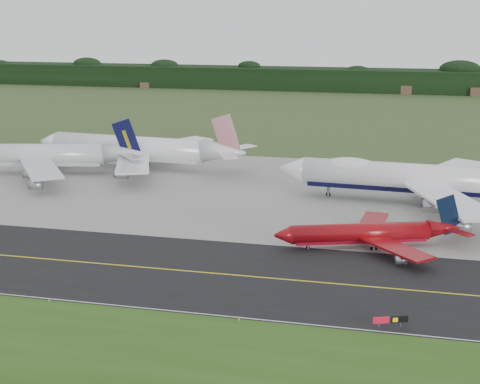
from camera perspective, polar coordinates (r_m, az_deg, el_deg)
name	(u,v)px	position (r m, az deg, el deg)	size (l,w,h in m)	color
ground	(274,269)	(114.93, 2.93, -6.61)	(600.00, 600.00, 0.00)	#405327
grass_verge	(225,374)	(84.03, -1.29, -15.26)	(400.00, 30.00, 0.01)	#2D4E17
taxiway	(270,278)	(111.27, 2.58, -7.35)	(400.00, 32.00, 0.02)	black
apron	(310,193)	(162.95, 5.99, -0.09)	(400.00, 78.00, 0.01)	gray
taxiway_centreline	(270,278)	(111.27, 2.58, -7.34)	(400.00, 0.40, 0.00)	yellow
taxiway_edge_line	(251,319)	(97.36, 0.94, -10.75)	(400.00, 0.25, 0.00)	silver
horizon_treeline	(358,81)	(381.30, 10.07, 9.30)	(700.00, 25.00, 12.00)	black
jet_ba_747	(422,179)	(157.37, 15.29, 1.11)	(68.98, 57.06, 17.34)	white
jet_red_737	(371,233)	(126.95, 11.11, -3.46)	(35.25, 27.97, 9.76)	maroon
jet_navy_gold	(39,155)	(189.02, -16.75, 3.01)	(58.56, 50.29, 15.18)	silver
jet_star_tail	(139,149)	(189.15, -8.59, 3.67)	(63.03, 52.55, 16.62)	white
taxiway_sign	(390,320)	(96.64, 12.72, -10.60)	(4.80, 1.83, 1.67)	slate
edge_marker_left	(49,300)	(106.55, -15.97, -8.87)	(0.16, 0.16, 0.50)	yellow
edge_marker_center	(239,319)	(96.68, -0.09, -10.80)	(0.16, 0.16, 0.50)	yellow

